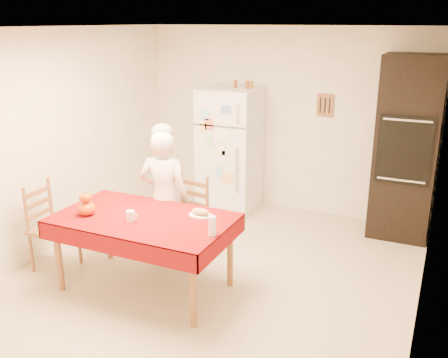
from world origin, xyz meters
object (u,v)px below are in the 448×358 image
Objects in this scene: dining_table at (144,224)px; bread_plate at (201,216)px; seated_woman at (165,198)px; refrigerator at (230,150)px; oven_cabinet at (406,149)px; chair_left at (48,223)px; chair_far at (189,214)px; coffee_mug at (130,216)px; pumpkin_lower at (87,208)px; wine_glass at (212,226)px.

bread_plate is (0.50, 0.24, 0.08)m from dining_table.
seated_woman reaches higher than dining_table.
seated_woman is at bearing -88.46° from refrigerator.
oven_cabinet reaches higher than seated_woman.
chair_left is (-1.03, -2.43, -0.34)m from refrigerator.
chair_far is 0.98m from coffee_mug.
pumpkin_lower is (-2.66, -2.62, -0.27)m from oven_cabinet.
chair_far reaches higher than wine_glass.
seated_woman is 0.69m from coffee_mug.
bread_plate reaches higher than dining_table.
pumpkin_lower is 1.00× the size of wine_glass.
pumpkin_lower is at bearing -98.34° from refrigerator.
pumpkin_lower is at bearing -161.17° from dining_table.
seated_woman is 0.86m from pumpkin_lower.
coffee_mug is 0.57× the size of pumpkin_lower.
refrigerator is 2.66m from wine_glass.
chair_left is 5.39× the size of pumpkin_lower.
chair_far is 1.00× the size of chair_left.
oven_cabinet is at bearing 62.14° from wine_glass.
refrigerator reaches higher than chair_far.
coffee_mug is (1.12, -0.09, 0.30)m from chair_left.
bread_plate is (1.02, 0.42, -0.06)m from pumpkin_lower.
chair_far is 5.39× the size of pumpkin_lower.
wine_glass reaches higher than coffee_mug.
seated_woman is 0.68m from bread_plate.
wine_glass is (0.89, -0.66, 0.10)m from seated_woman.
dining_table is at bearing 172.51° from wine_glass.
bread_plate is at bearing 22.35° from pumpkin_lower.
wine_glass is at bearing -41.23° from chair_far.
chair_far is at bearing -82.68° from refrigerator.
refrigerator is 1.00× the size of dining_table.
oven_cabinet reaches higher than chair_far.
chair_left is 9.50× the size of coffee_mug.
refrigerator is 1.83m from seated_woman.
dining_table is 0.57m from pumpkin_lower.
chair_left is (-1.18, -0.04, -0.18)m from dining_table.
dining_table is 0.18m from coffee_mug.
oven_cabinet is 3.26m from dining_table.
coffee_mug is (-0.11, -0.93, 0.30)m from chair_far.
dining_table is 1.13× the size of seated_woman.
refrigerator is 2.24m from bread_plate.
seated_woman is (0.05, -1.83, -0.10)m from refrigerator.
refrigerator is 1.79× the size of chair_far.
seated_woman is 6.26× the size of bread_plate.
oven_cabinet is 1.29× the size of dining_table.
seated_woman reaches higher than chair_far.
chair_far reaches higher than dining_table.
pumpkin_lower is at bearing -176.69° from wine_glass.
bread_plate is at bearing 25.90° from dining_table.
pumpkin_lower reaches higher than bread_plate.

